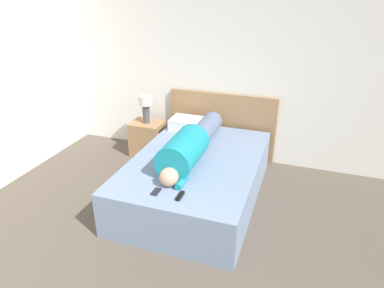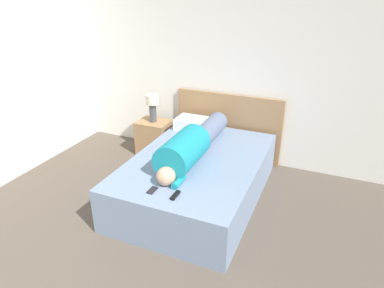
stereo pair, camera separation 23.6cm
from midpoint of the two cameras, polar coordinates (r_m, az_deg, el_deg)
wall_back at (r=4.70m, az=10.23°, el=12.16°), size 6.26×0.06×2.60m
bed at (r=4.04m, az=2.57°, el=-5.65°), size 1.40×2.09×0.51m
headboard at (r=4.91m, az=7.35°, el=2.87°), size 1.52×0.04×0.96m
nightstand at (r=5.10m, az=-5.01°, el=1.07°), size 0.46×0.36×0.51m
table_lamp at (r=4.91m, az=-5.24°, el=6.57°), size 0.19×0.19×0.40m
person_lying at (r=3.85m, az=1.66°, el=-0.21°), size 0.38×1.66×0.38m
pillow_near_headboard at (r=4.68m, az=2.52°, el=3.24°), size 0.61×0.33×0.15m
tv_remote at (r=3.24m, az=-0.68°, el=-8.58°), size 0.04×0.15×0.02m
cell_phone at (r=3.33m, az=-4.62°, el=-7.72°), size 0.06×0.13×0.01m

